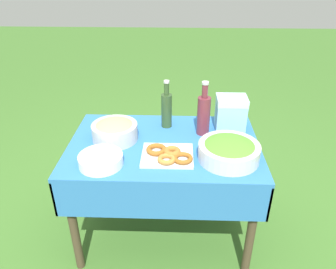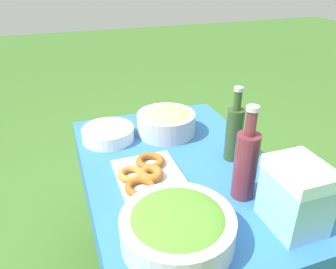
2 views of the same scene
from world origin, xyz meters
name	(u,v)px [view 2 (image 2 of 2)]	position (x,y,z in m)	size (l,w,h in m)	color
picnic_table	(181,189)	(0.00, 0.00, 0.60)	(1.13, 0.75, 0.71)	#2D6BB2
salad_bowl	(178,226)	(0.36, -0.16, 0.76)	(0.33, 0.33, 0.11)	silver
pasta_bowl	(166,121)	(-0.30, 0.04, 0.77)	(0.27, 0.27, 0.12)	#B2B7BC
donut_platter	(146,174)	(0.03, -0.15, 0.73)	(0.29, 0.26, 0.05)	silver
plate_stack	(108,134)	(-0.32, -0.24, 0.74)	(0.24, 0.24, 0.06)	white
olive_oil_bottle	(234,132)	(0.01, 0.22, 0.83)	(0.07, 0.07, 0.31)	#2D4723
wine_bottle	(246,163)	(0.24, 0.13, 0.84)	(0.08, 0.08, 0.34)	maroon
cooler_box	(296,196)	(0.41, 0.20, 0.82)	(0.19, 0.15, 0.22)	#8CC6E5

